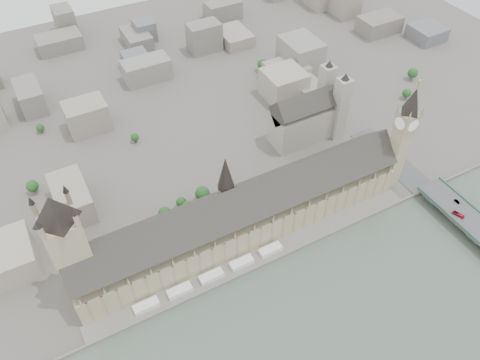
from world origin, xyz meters
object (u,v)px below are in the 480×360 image
victoria_tower (69,245)px  red_bus_north (458,215)px  palace_of_westminster (242,215)px  car_silver (457,201)px  elizabeth_tower (403,133)px  westminster_abbey (308,116)px

victoria_tower → red_bus_north: (277.80, -78.88, -43.64)m
palace_of_westminster → car_silver: bearing=-20.4°
elizabeth_tower → car_silver: elizabeth_tower is taller
palace_of_westminster → victoria_tower: victoria_tower is taller
victoria_tower → palace_of_westminster: bearing=-3.0°
westminster_abbey → red_bus_north: (44.87, -147.88, -13.52)m
westminster_abbey → red_bus_north: 155.13m
elizabeth_tower → westminster_abbey: size_ratio=1.58×
westminster_abbey → car_silver: bearing=-68.1°
westminster_abbey → red_bus_north: westminster_abbey is taller
car_silver → elizabeth_tower: bearing=113.9°
victoria_tower → car_silver: size_ratio=20.43×
elizabeth_tower → victoria_tower: (-260.00, 18.00, -2.88)m
red_bus_north → elizabeth_tower: bearing=86.1°
elizabeth_tower → victoria_tower: 260.64m
palace_of_westminster → victoria_tower: bearing=177.0°
elizabeth_tower → red_bus_north: (17.80, -60.88, -46.52)m
palace_of_westminster → car_silver: (165.96, -61.69, -11.65)m
palace_of_westminster → westminster_abbey: (110.92, 75.30, 2.38)m
victoria_tower → westminster_abbey: bearing=16.5°
palace_of_westminster → red_bus_north: bearing=-25.0°
red_bus_north → car_silver: 14.90m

